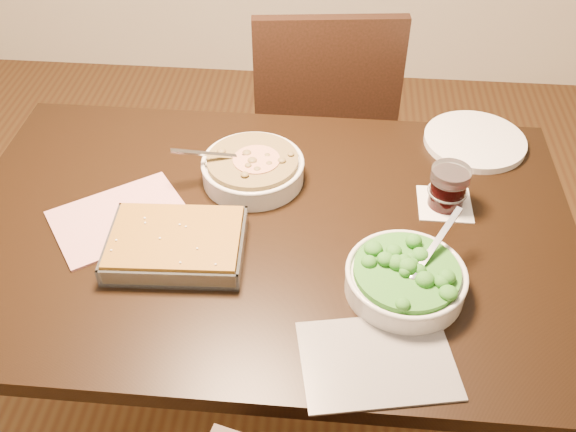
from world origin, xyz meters
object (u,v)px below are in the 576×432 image
Objects in this scene: wine_tumbler at (448,186)px; dinner_plate at (475,141)px; broccoli_bowl at (406,278)px; baking_dish at (176,244)px; chair_far at (323,120)px; stew_bowl at (253,168)px; table at (265,255)px.

wine_tumbler reaches higher than dinner_plate.
baking_dish is (-0.48, 0.06, -0.01)m from broccoli_bowl.
dinner_plate is at bearing 68.50° from broccoli_bowl.
dinner_plate is 0.62m from chair_far.
dinner_plate is at bearing 19.52° from stew_bowl.
wine_tumbler is (0.46, -0.05, 0.02)m from stew_bowl.
wine_tumbler is at bearing 108.48° from chair_far.
table is 0.24m from baking_dish.
broccoli_bowl is at bearing -111.50° from dinner_plate.
table is at bearing 75.77° from chair_far.
dinner_plate is at bearing 68.46° from wine_tumbler.
broccoli_bowl is at bearing -28.26° from table.
wine_tumbler is at bearing -111.54° from dinner_plate.
chair_far is (0.10, 0.77, -0.12)m from table.
wine_tumbler is 0.78m from chair_far.
chair_far reaches higher than stew_bowl.
stew_bowl reaches higher than table.
chair_far is at bearing 76.19° from stew_bowl.
stew_bowl is 1.03× the size of dinner_plate.
stew_bowl is at bearing 173.22° from wine_tumbler.
broccoli_bowl is 0.29m from wine_tumbler.
dinner_plate is at bearing 35.19° from table.
wine_tumbler reaches higher than baking_dish.
chair_far reaches higher than table.
chair_far reaches higher than broccoli_bowl.
chair_far is at bearing 82.34° from table.
wine_tumbler is (0.41, 0.11, 0.15)m from table.
broccoli_bowl is 0.27× the size of chair_far.
stew_bowl is 0.28× the size of chair_far.
broccoli_bowl is 0.48m from baking_dish.
baking_dish is 0.94m from chair_far.
chair_far is at bearing 69.33° from baking_dish.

